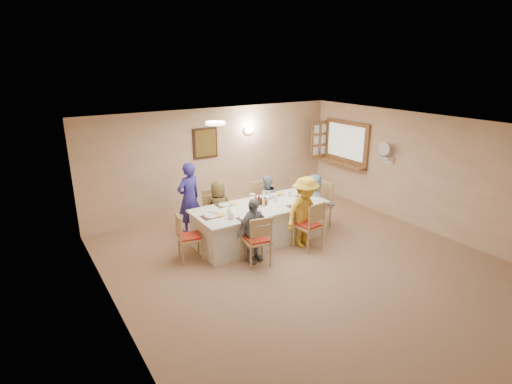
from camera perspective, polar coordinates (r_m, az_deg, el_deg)
ground at (r=7.43m, az=7.22°, el=-10.34°), size 7.00×7.00×0.00m
room_walls at (r=6.84m, az=7.72°, el=0.87°), size 7.00×7.00×7.00m
wall_picture at (r=9.49m, az=-7.26°, el=6.95°), size 0.62×0.05×0.72m
wall_sconce at (r=9.99m, az=-0.96°, el=8.83°), size 0.26×0.09×0.18m
ceiling_light at (r=7.31m, az=-5.80°, el=9.76°), size 0.36×0.36×0.05m
serving_hatch at (r=10.68m, az=12.77°, el=6.81°), size 0.06×1.50×1.15m
hatch_sill at (r=10.71m, az=12.11°, el=4.01°), size 0.30×1.50×0.05m
shutter_door at (r=11.04m, az=9.02°, el=7.41°), size 0.55×0.04×1.00m
fan_shelf at (r=9.76m, az=17.97°, el=4.70°), size 0.22×0.36×0.03m
desk_fan at (r=9.70m, az=17.94°, el=5.55°), size 0.30×0.30×0.28m
dining_table at (r=8.18m, az=0.62°, el=-4.47°), size 2.74×1.16×0.76m
chair_back_left at (r=8.51m, az=-5.72°, el=-2.93°), size 0.47×0.47×0.95m
chair_back_right at (r=9.08m, az=1.05°, el=-1.53°), size 0.52×0.52×0.93m
chair_front_left at (r=7.22m, az=0.09°, el=-6.76°), size 0.54×0.54×0.97m
chair_front_right at (r=7.87m, az=7.50°, el=-4.65°), size 0.52×0.52×0.99m
chair_left_end at (r=7.48m, az=-9.44°, el=-6.29°), size 0.52×0.52×0.92m
chair_right_end at (r=9.02m, az=8.92°, el=-1.69°), size 0.54×0.54×0.99m
diner_back_left at (r=8.37m, az=-5.37°, el=-2.43°), size 0.68×0.53×1.19m
diner_back_right at (r=8.95m, az=1.48°, el=-1.14°), size 0.69×0.61×1.14m
diner_front_left at (r=7.26m, az=-0.42°, el=-5.52°), size 0.81×0.53×1.22m
diner_front_right at (r=7.88m, az=7.01°, el=-2.88°), size 1.06×0.76×1.44m
diner_right_end at (r=8.90m, az=8.32°, el=-1.20°), size 1.21×0.63×1.20m
caregiver at (r=8.53m, az=-9.54°, el=-0.89°), size 0.74×0.64×1.55m
placemat_fl at (r=7.41m, az=-1.49°, el=-3.76°), size 0.33×0.24×0.01m
plate_fl at (r=7.41m, az=-1.49°, el=-3.69°), size 0.23×0.23×0.01m
napkin_fl at (r=7.45m, az=-0.11°, el=-3.55°), size 0.14×0.14×0.01m
placemat_fr at (r=8.05m, az=5.85°, el=-2.02°), size 0.37×0.27×0.01m
plate_fr at (r=8.04m, az=5.86°, el=-1.95°), size 0.23×0.23×0.01m
napkin_fr at (r=8.12m, az=7.07°, el=-1.84°), size 0.14×0.14×0.01m
placemat_bl at (r=8.09m, az=-4.56°, el=-1.86°), size 0.33×0.25×0.01m
plate_bl at (r=8.09m, az=-4.56°, el=-1.80°), size 0.25×0.25×0.02m
napkin_bl at (r=8.13m, az=-3.27°, el=-1.69°), size 0.13×0.13×0.01m
placemat_br at (r=8.68m, az=2.44°, el=-0.40°), size 0.36×0.26×0.01m
plate_br at (r=8.68m, az=2.44°, el=-0.34°), size 0.25×0.25×0.02m
napkin_br at (r=8.74m, az=3.60°, el=-0.24°), size 0.13×0.13×0.01m
placemat_le at (r=7.53m, az=-6.41°, el=-3.49°), size 0.36×0.27×0.01m
plate_le at (r=7.53m, az=-6.42°, el=-3.42°), size 0.26×0.26×0.02m
napkin_le at (r=7.56m, az=-5.02°, el=-3.30°), size 0.15×0.15×0.01m
placemat_re at (r=8.66m, az=6.86°, el=-0.56°), size 0.34×0.25×0.01m
plate_re at (r=8.66m, az=6.86°, el=-0.50°), size 0.24×0.24×0.02m
napkin_re at (r=8.74m, az=7.98°, el=-0.40°), size 0.15×0.15×0.01m
teacup_a at (r=7.39m, az=-3.58°, el=-3.48°), size 0.18×0.18×0.09m
teacup_b at (r=8.64m, az=1.15°, el=-0.18°), size 0.14×0.14×0.09m
bowl_a at (r=7.73m, az=0.03°, el=-2.63°), size 0.33×0.33×0.05m
bowl_b at (r=8.44m, az=1.67°, el=-0.74°), size 0.35×0.35×0.06m
condiment_ketchup at (r=7.96m, az=-0.02°, el=-1.25°), size 0.12×0.12×0.24m
condiment_brown at (r=8.07m, az=0.43°, el=-1.07°), size 0.14×0.14×0.22m
condiment_malt at (r=8.06m, az=1.27°, el=-1.28°), size 0.15×0.15×0.17m
drinking_glass at (r=7.98m, az=-0.46°, el=-1.69°), size 0.07×0.07×0.10m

